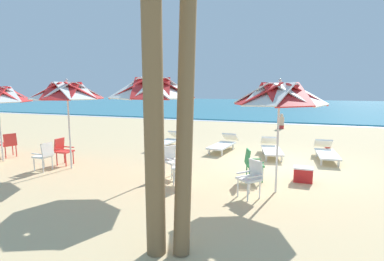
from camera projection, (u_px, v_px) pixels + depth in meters
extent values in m
plane|color=#D3B784|center=(280.00, 165.00, 9.88)|extent=(80.00, 80.00, 0.00)
cube|color=teal|center=(295.00, 106.00, 37.69)|extent=(80.00, 36.00, 0.10)
cube|color=white|center=(291.00, 124.00, 20.62)|extent=(80.00, 0.70, 0.01)
cylinder|color=silver|center=(277.00, 148.00, 7.20)|extent=(0.05, 0.05, 2.20)
cube|color=red|center=(301.00, 94.00, 7.04)|extent=(1.16, 1.13, 0.53)
cube|color=white|center=(289.00, 93.00, 7.40)|extent=(1.12, 1.19, 0.53)
cube|color=red|center=(273.00, 93.00, 7.53)|extent=(1.13, 1.16, 0.53)
cube|color=white|center=(260.00, 93.00, 7.36)|extent=(1.19, 1.12, 0.53)
cube|color=red|center=(258.00, 94.00, 6.99)|extent=(1.16, 1.13, 0.53)
cube|color=white|center=(269.00, 94.00, 6.64)|extent=(1.12, 1.19, 0.53)
cube|color=red|center=(288.00, 94.00, 6.50)|extent=(1.13, 1.16, 0.53)
cube|color=white|center=(301.00, 94.00, 6.67)|extent=(1.19, 1.12, 0.53)
sphere|color=silver|center=(280.00, 80.00, 6.97)|extent=(0.08, 0.08, 0.08)
cube|color=#2D8C4C|center=(255.00, 165.00, 8.19)|extent=(0.57, 0.57, 0.05)
cube|color=#2D8C4C|center=(248.00, 157.00, 8.16)|extent=(0.23, 0.43, 0.40)
cube|color=#2D8C4C|center=(253.00, 159.00, 8.37)|extent=(0.39, 0.17, 0.03)
cube|color=#2D8C4C|center=(256.00, 163.00, 7.98)|extent=(0.39, 0.17, 0.03)
cylinder|color=#2D8C4C|center=(259.00, 171.00, 8.40)|extent=(0.04, 0.04, 0.41)
cylinder|color=#2D8C4C|center=(262.00, 175.00, 8.05)|extent=(0.04, 0.04, 0.41)
cylinder|color=#2D8C4C|center=(247.00, 171.00, 8.40)|extent=(0.04, 0.04, 0.41)
cylinder|color=#2D8C4C|center=(249.00, 175.00, 8.05)|extent=(0.04, 0.04, 0.41)
cube|color=white|center=(249.00, 179.00, 6.94)|extent=(0.62, 0.62, 0.05)
cube|color=white|center=(256.00, 168.00, 7.00)|extent=(0.38, 0.34, 0.40)
cube|color=white|center=(255.00, 177.00, 6.75)|extent=(0.29, 0.33, 0.03)
cube|color=white|center=(243.00, 172.00, 7.09)|extent=(0.29, 0.33, 0.03)
cylinder|color=white|center=(248.00, 192.00, 6.73)|extent=(0.04, 0.04, 0.41)
cylinder|color=white|center=(238.00, 188.00, 7.04)|extent=(0.04, 0.04, 0.41)
cylinder|color=white|center=(260.00, 190.00, 6.91)|extent=(0.04, 0.04, 0.41)
cylinder|color=white|center=(250.00, 185.00, 7.21)|extent=(0.04, 0.04, 0.41)
cylinder|color=silver|center=(154.00, 138.00, 8.12)|extent=(0.05, 0.05, 2.31)
cube|color=red|center=(175.00, 88.00, 7.96)|extent=(1.29, 1.22, 0.56)
cube|color=white|center=(169.00, 88.00, 8.34)|extent=(1.23, 1.28, 0.56)
cube|color=red|center=(155.00, 88.00, 8.49)|extent=(1.22, 1.29, 0.56)
cube|color=white|center=(140.00, 88.00, 8.30)|extent=(1.28, 1.23, 0.56)
cube|color=red|center=(131.00, 88.00, 7.90)|extent=(1.29, 1.22, 0.56)
cube|color=white|center=(136.00, 88.00, 7.52)|extent=(1.23, 1.28, 0.56)
cube|color=red|center=(151.00, 88.00, 7.37)|extent=(1.22, 1.29, 0.56)
cube|color=white|center=(168.00, 88.00, 7.56)|extent=(1.28, 1.23, 0.56)
sphere|color=silver|center=(153.00, 75.00, 7.88)|extent=(0.08, 0.08, 0.08)
cube|color=white|center=(181.00, 167.00, 7.97)|extent=(0.55, 0.55, 0.05)
cube|color=white|center=(188.00, 159.00, 7.93)|extent=(0.21, 0.43, 0.40)
cube|color=white|center=(180.00, 165.00, 7.75)|extent=(0.39, 0.15, 0.03)
cube|color=white|center=(181.00, 161.00, 8.15)|extent=(0.39, 0.15, 0.03)
cylinder|color=white|center=(174.00, 177.00, 7.83)|extent=(0.04, 0.04, 0.41)
cylinder|color=white|center=(175.00, 174.00, 8.18)|extent=(0.04, 0.04, 0.41)
cylinder|color=white|center=(187.00, 178.00, 7.82)|extent=(0.04, 0.04, 0.41)
cylinder|color=white|center=(188.00, 174.00, 8.17)|extent=(0.04, 0.04, 0.41)
cube|color=white|center=(173.00, 162.00, 8.54)|extent=(0.60, 0.60, 0.05)
cube|color=white|center=(169.00, 153.00, 8.66)|extent=(0.30, 0.41, 0.40)
cube|color=white|center=(179.00, 157.00, 8.65)|extent=(0.36, 0.24, 0.03)
cube|color=white|center=(167.00, 159.00, 8.40)|extent=(0.36, 0.24, 0.03)
cylinder|color=white|center=(182.00, 170.00, 8.55)|extent=(0.04, 0.04, 0.41)
cylinder|color=white|center=(172.00, 172.00, 8.33)|extent=(0.04, 0.04, 0.41)
cylinder|color=white|center=(175.00, 167.00, 8.82)|extent=(0.04, 0.04, 0.41)
cylinder|color=white|center=(165.00, 169.00, 8.60)|extent=(0.04, 0.04, 0.41)
cylinder|color=silver|center=(70.00, 133.00, 9.33)|extent=(0.05, 0.05, 2.24)
cube|color=red|center=(85.00, 91.00, 9.17)|extent=(1.19, 1.13, 0.52)
cube|color=white|center=(83.00, 90.00, 9.53)|extent=(1.14, 1.19, 0.52)
cube|color=red|center=(73.00, 90.00, 9.66)|extent=(1.13, 1.19, 0.52)
cube|color=white|center=(59.00, 90.00, 9.49)|extent=(1.19, 1.14, 0.52)
cube|color=red|center=(49.00, 91.00, 9.12)|extent=(1.19, 1.13, 0.52)
cube|color=white|center=(50.00, 91.00, 8.76)|extent=(1.14, 1.19, 0.52)
cube|color=red|center=(61.00, 91.00, 8.63)|extent=(1.13, 1.19, 0.52)
cube|color=white|center=(76.00, 91.00, 8.80)|extent=(1.19, 1.14, 0.52)
sphere|color=silver|center=(66.00, 80.00, 9.10)|extent=(0.08, 0.08, 0.08)
cube|color=white|center=(43.00, 156.00, 9.19)|extent=(0.45, 0.45, 0.05)
cube|color=white|center=(47.00, 149.00, 9.09)|extent=(0.11, 0.42, 0.40)
cube|color=white|center=(37.00, 154.00, 8.99)|extent=(0.40, 0.05, 0.03)
cube|color=white|center=(48.00, 151.00, 9.36)|extent=(0.40, 0.05, 0.03)
cylinder|color=white|center=(34.00, 165.00, 9.13)|extent=(0.04, 0.04, 0.41)
cylinder|color=white|center=(44.00, 162.00, 9.45)|extent=(0.04, 0.04, 0.41)
cylinder|color=white|center=(43.00, 166.00, 9.00)|extent=(0.04, 0.04, 0.41)
cylinder|color=white|center=(52.00, 163.00, 9.33)|extent=(0.04, 0.04, 0.41)
cube|color=red|center=(65.00, 151.00, 9.87)|extent=(0.45, 0.45, 0.05)
cube|color=red|center=(59.00, 144.00, 9.89)|extent=(0.11, 0.42, 0.40)
cube|color=red|center=(69.00, 147.00, 10.04)|extent=(0.40, 0.05, 0.03)
cube|color=red|center=(60.00, 149.00, 9.66)|extent=(0.40, 0.05, 0.03)
cylinder|color=red|center=(73.00, 158.00, 10.01)|extent=(0.04, 0.04, 0.41)
cylinder|color=red|center=(66.00, 160.00, 9.68)|extent=(0.04, 0.04, 0.41)
cylinder|color=red|center=(65.00, 157.00, 10.12)|extent=(0.04, 0.04, 0.41)
cylinder|color=red|center=(57.00, 159.00, 9.79)|extent=(0.04, 0.04, 0.41)
cylinder|color=silver|center=(1.00, 131.00, 10.22)|extent=(0.05, 0.05, 2.11)
cube|color=red|center=(13.00, 94.00, 10.07)|extent=(1.14, 1.10, 0.52)
cube|color=white|center=(14.00, 94.00, 10.41)|extent=(1.10, 1.16, 0.52)
cube|color=red|center=(6.00, 94.00, 10.54)|extent=(1.10, 1.14, 0.52)
cube|color=white|center=(2.00, 94.00, 9.70)|extent=(1.16, 1.10, 0.52)
cube|color=red|center=(9.00, 145.00, 10.99)|extent=(0.57, 0.57, 0.05)
cube|color=red|center=(10.00, 139.00, 10.83)|extent=(0.24, 0.42, 0.40)
cube|color=red|center=(2.00, 143.00, 10.83)|extent=(0.38, 0.18, 0.03)
cube|color=red|center=(14.00, 141.00, 11.13)|extent=(0.38, 0.18, 0.03)
cylinder|color=red|center=(2.00, 151.00, 11.01)|extent=(0.04, 0.04, 0.41)
cylinder|color=red|center=(13.00, 150.00, 11.27)|extent=(0.04, 0.04, 0.41)
cylinder|color=red|center=(5.00, 153.00, 10.78)|extent=(0.04, 0.04, 0.41)
cylinder|color=red|center=(16.00, 151.00, 11.04)|extent=(0.04, 0.04, 0.41)
cube|color=white|center=(327.00, 154.00, 10.34)|extent=(0.75, 1.74, 0.06)
cube|color=white|center=(323.00, 143.00, 11.32)|extent=(0.64, 0.52, 0.36)
cube|color=white|center=(339.00, 163.00, 9.68)|extent=(0.06, 0.06, 0.22)
cube|color=white|center=(321.00, 162.00, 9.82)|extent=(0.06, 0.06, 0.22)
cube|color=white|center=(332.00, 155.00, 10.90)|extent=(0.06, 0.06, 0.22)
cube|color=white|center=(317.00, 154.00, 11.03)|extent=(0.06, 0.06, 0.22)
cube|color=white|center=(272.00, 150.00, 10.93)|extent=(0.96, 1.79, 0.06)
cube|color=white|center=(269.00, 140.00, 11.94)|extent=(0.69, 0.59, 0.36)
cube|color=white|center=(282.00, 159.00, 10.29)|extent=(0.06, 0.06, 0.22)
cube|color=white|center=(266.00, 158.00, 10.36)|extent=(0.06, 0.06, 0.22)
cube|color=white|center=(277.00, 151.00, 11.54)|extent=(0.06, 0.06, 0.22)
cube|color=white|center=(263.00, 150.00, 11.61)|extent=(0.06, 0.06, 0.22)
cube|color=white|center=(222.00, 145.00, 11.84)|extent=(0.83, 1.76, 0.06)
cube|color=white|center=(230.00, 137.00, 12.75)|extent=(0.66, 0.55, 0.36)
cube|color=white|center=(222.00, 153.00, 11.18)|extent=(0.06, 0.06, 0.22)
cube|color=white|center=(209.00, 152.00, 11.40)|extent=(0.06, 0.06, 0.22)
cube|color=white|center=(233.00, 147.00, 12.31)|extent=(0.06, 0.06, 0.22)
cube|color=white|center=(221.00, 146.00, 12.54)|extent=(0.06, 0.06, 0.22)
cube|color=white|center=(164.00, 142.00, 12.48)|extent=(0.81, 1.76, 0.06)
cube|color=white|center=(177.00, 134.00, 13.40)|extent=(0.65, 0.54, 0.36)
cube|color=white|center=(162.00, 149.00, 11.82)|extent=(0.06, 0.06, 0.22)
cube|color=white|center=(151.00, 148.00, 12.04)|extent=(0.06, 0.06, 0.22)
cube|color=white|center=(177.00, 144.00, 12.96)|extent=(0.06, 0.06, 0.22)
cube|color=white|center=(167.00, 143.00, 13.18)|extent=(0.06, 0.06, 0.22)
cylinder|color=brown|center=(153.00, 70.00, 4.26)|extent=(0.29, 0.33, 5.53)
cylinder|color=brown|center=(186.00, 83.00, 4.49)|extent=(0.25, 0.71, 5.18)
cube|color=red|center=(303.00, 175.00, 8.13)|extent=(0.48, 0.32, 0.36)
cube|color=white|center=(303.00, 168.00, 8.10)|extent=(0.50, 0.34, 0.04)
sphere|color=red|center=(328.00, 146.00, 12.40)|extent=(0.26, 0.26, 0.26)
cube|color=red|center=(281.00, 127.00, 18.34)|extent=(0.30, 0.24, 0.20)
cube|color=beige|center=(281.00, 121.00, 18.27)|extent=(0.30, 0.25, 0.54)
sphere|color=beige|center=(282.00, 115.00, 18.21)|extent=(0.20, 0.20, 0.20)
cube|color=beige|center=(282.00, 127.00, 18.72)|extent=(0.26, 0.76, 0.14)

